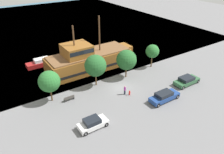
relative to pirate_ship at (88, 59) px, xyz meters
name	(u,v)px	position (x,y,z in m)	size (l,w,h in m)	color
ground_plane	(121,87)	(1.15, -9.19, -2.01)	(160.00, 160.00, 0.00)	slate
water_surface	(40,26)	(1.15, 34.81, -2.01)	(80.00, 80.00, 0.00)	#38667F
pirate_ship	(88,59)	(0.00, 0.00, 0.00)	(17.41, 5.80, 9.88)	brown
moored_boat_dockside	(44,62)	(-6.67, 6.43, -1.43)	(7.21, 1.90, 1.53)	maroon
parked_car_curb_front	(164,96)	(4.36, -15.86, -1.27)	(4.97, 1.81, 1.48)	navy
parked_car_curb_mid	(93,123)	(-7.56, -15.15, -1.32)	(3.84, 1.78, 1.41)	white
parked_car_curb_rear	(187,81)	(11.08, -14.48, -1.32)	(4.71, 1.97, 1.38)	#2D5B38
fire_hydrant	(129,93)	(0.93, -11.76, -1.60)	(0.42, 0.25, 0.76)	red
bench_promenade_east	(69,98)	(-7.63, -7.94, -1.58)	(1.60, 0.45, 0.85)	#4C4742
pedestrian_walking_near	(125,90)	(0.40, -11.22, -1.23)	(0.32, 0.32, 1.57)	#232838
tree_row_east	(49,82)	(-9.79, -6.46, 1.31)	(3.21, 3.21, 4.93)	brown
tree_row_mideast	(95,66)	(-1.92, -6.19, 1.63)	(3.62, 3.62, 5.45)	brown
tree_row_midwest	(126,60)	(4.01, -6.68, 1.34)	(3.59, 3.59, 5.15)	brown
tree_row_west	(152,51)	(10.70, -6.08, 1.24)	(2.59, 2.59, 4.56)	brown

